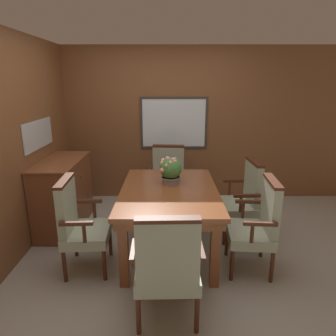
# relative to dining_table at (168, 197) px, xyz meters

# --- Properties ---
(ground_plane) EXTENTS (14.00, 14.00, 0.00)m
(ground_plane) POSITION_rel_dining_table_xyz_m (-0.07, -0.11, -0.66)
(ground_plane) COLOR #A39E93
(wall_back) EXTENTS (7.20, 0.08, 2.45)m
(wall_back) POSITION_rel_dining_table_xyz_m (-0.07, 1.73, 0.57)
(wall_back) COLOR brown
(wall_back) RESTS_ON ground_plane
(wall_left) EXTENTS (0.08, 7.20, 2.45)m
(wall_left) POSITION_rel_dining_table_xyz_m (-1.69, -0.11, 0.57)
(wall_left) COLOR brown
(wall_left) RESTS_ON ground_plane
(dining_table) EXTENTS (1.07, 1.53, 0.76)m
(dining_table) POSITION_rel_dining_table_xyz_m (0.00, 0.00, 0.00)
(dining_table) COLOR brown
(dining_table) RESTS_ON ground_plane
(chair_left_near) EXTENTS (0.48, 0.59, 0.99)m
(chair_left_near) POSITION_rel_dining_table_xyz_m (-0.92, -0.37, -0.13)
(chair_left_near) COLOR #472314
(chair_left_near) RESTS_ON ground_plane
(chair_right_near) EXTENTS (0.49, 0.59, 0.99)m
(chair_right_near) POSITION_rel_dining_table_xyz_m (0.91, -0.38, -0.13)
(chair_right_near) COLOR #472314
(chair_right_near) RESTS_ON ground_plane
(chair_head_far) EXTENTS (0.59, 0.49, 0.99)m
(chair_head_far) POSITION_rel_dining_table_xyz_m (-0.02, 1.16, -0.13)
(chair_head_far) COLOR #472314
(chair_head_far) RESTS_ON ground_plane
(chair_right_far) EXTENTS (0.47, 0.58, 0.99)m
(chair_right_far) POSITION_rel_dining_table_xyz_m (0.93, 0.34, -0.13)
(chair_right_far) COLOR #472314
(chair_right_far) RESTS_ON ground_plane
(chair_head_near) EXTENTS (0.58, 0.46, 0.99)m
(chair_head_near) POSITION_rel_dining_table_xyz_m (-0.02, -1.12, -0.13)
(chair_head_near) COLOR #472314
(chair_head_near) RESTS_ON ground_plane
(potted_plant) EXTENTS (0.26, 0.26, 0.33)m
(potted_plant) POSITION_rel_dining_table_xyz_m (0.02, 0.21, 0.26)
(potted_plant) COLOR gray
(potted_plant) RESTS_ON dining_table
(sideboard_cabinet) EXTENTS (0.52, 1.09, 0.93)m
(sideboard_cabinet) POSITION_rel_dining_table_xyz_m (-1.40, 0.58, -0.19)
(sideboard_cabinet) COLOR brown
(sideboard_cabinet) RESTS_ON ground_plane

